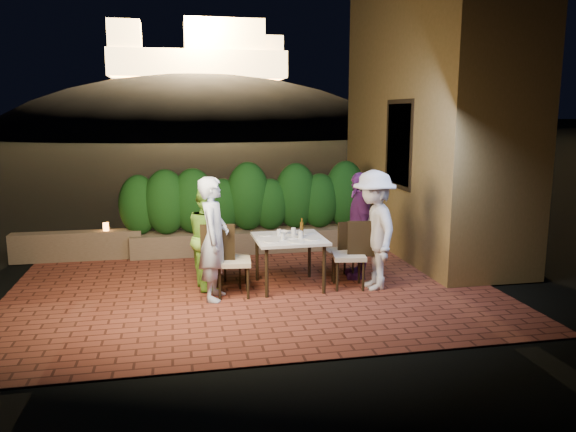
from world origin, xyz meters
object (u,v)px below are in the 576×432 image
object	(u,v)px
diner_blue	(214,239)
dining_table	(289,262)
bowl	(283,232)
chair_left_back	(232,257)
diner_white	(374,230)
chair_right_back	(339,250)
diner_purple	(359,225)
parapet_lamp	(106,227)
beer_bottle	(302,227)
diner_green	(209,237)
chair_right_front	(349,255)
chair_left_front	(234,260)

from	to	relation	value
diner_blue	dining_table	bearing A→B (deg)	-59.78
dining_table	bowl	world-z (taller)	bowl
chair_left_back	diner_blue	bearing A→B (deg)	-96.17
bowl	diner_white	xyz separation A→B (m)	(1.23, -0.58, 0.10)
chair_right_back	diner_purple	world-z (taller)	diner_purple
chair_left_back	parapet_lamp	bearing A→B (deg)	156.77
diner_purple	beer_bottle	bearing A→B (deg)	-65.21
bowl	diner_purple	distance (m)	1.20
chair_right_back	diner_green	xyz separation A→B (m)	(-2.01, -0.07, 0.31)
dining_table	chair_right_back	distance (m)	0.90
chair_left_back	diner_white	world-z (taller)	diner_white
diner_green	parapet_lamp	size ratio (longest dim) A/B	10.74
bowl	diner_green	bearing A→B (deg)	-177.47
chair_right_back	parapet_lamp	bearing A→B (deg)	-33.47
diner_green	diner_white	bearing A→B (deg)	-110.78
chair_left_back	parapet_lamp	xyz separation A→B (m)	(-2.02, 2.03, 0.14)
dining_table	diner_white	size ratio (longest dim) A/B	0.58
dining_table	diner_white	world-z (taller)	diner_white
beer_bottle	diner_white	bearing A→B (deg)	-17.79
chair_right_front	diner_purple	xyz separation A→B (m)	(0.31, 0.48, 0.33)
bowl	diner_white	distance (m)	1.36
chair_right_back	parapet_lamp	size ratio (longest dim) A/B	6.31
chair_left_front	chair_right_back	xyz separation A→B (m)	(1.70, 0.53, -0.07)
diner_purple	chair_right_front	bearing A→B (deg)	-23.08
diner_white	diner_purple	size ratio (longest dim) A/B	1.05
dining_table	diner_green	world-z (taller)	diner_green
beer_bottle	diner_blue	distance (m)	1.35
diner_blue	parapet_lamp	xyz separation A→B (m)	(-1.72, 2.58, -0.28)
chair_right_front	diner_blue	xyz separation A→B (m)	(-1.97, -0.12, 0.35)
beer_bottle	diner_blue	bearing A→B (deg)	-165.29
chair_right_front	diner_green	bearing A→B (deg)	-2.67
parapet_lamp	diner_green	bearing A→B (deg)	-50.47
chair_left_back	diner_green	distance (m)	0.46
dining_table	chair_right_back	xyz separation A→B (m)	(0.85, 0.30, 0.07)
chair_left_front	chair_right_front	xyz separation A→B (m)	(1.70, 0.03, -0.01)
diner_blue	diner_white	size ratio (longest dim) A/B	0.98
chair_right_back	chair_left_back	bearing A→B (deg)	-3.28
diner_purple	chair_left_front	bearing A→B (deg)	-65.99
bowl	diner_blue	size ratio (longest dim) A/B	0.10
chair_left_front	chair_right_front	distance (m)	1.70
beer_bottle	bowl	xyz separation A→B (m)	(-0.23, 0.26, -0.12)
dining_table	chair_right_back	world-z (taller)	chair_right_back
chair_right_front	dining_table	bearing A→B (deg)	-3.93
diner_white	chair_left_back	bearing A→B (deg)	-105.69
dining_table	parapet_lamp	xyz separation A→B (m)	(-2.84, 2.26, 0.20)
diner_white	diner_green	bearing A→B (deg)	-103.43
parapet_lamp	dining_table	bearing A→B (deg)	-38.59
diner_green	diner_purple	distance (m)	2.32
chair_left_front	chair_right_back	world-z (taller)	chair_left_front
chair_left_front	parapet_lamp	bearing A→B (deg)	134.44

